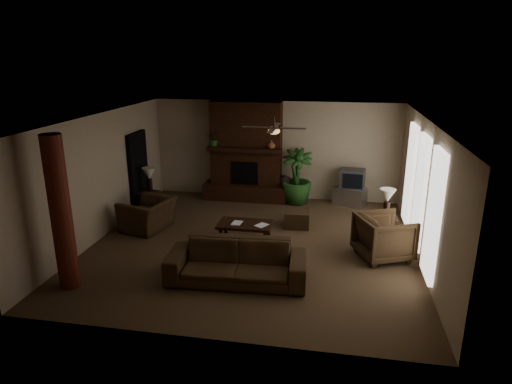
% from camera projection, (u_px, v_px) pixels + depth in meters
% --- Properties ---
extents(room_shell, '(7.00, 7.00, 7.00)m').
position_uv_depth(room_shell, '(253.00, 184.00, 9.52)').
color(room_shell, brown).
rests_on(room_shell, ground).
extents(fireplace, '(2.40, 0.70, 2.80)m').
position_uv_depth(fireplace, '(246.00, 160.00, 12.76)').
color(fireplace, '#442312').
rests_on(fireplace, ground).
extents(windows, '(0.08, 3.65, 2.35)m').
position_uv_depth(windows, '(420.00, 192.00, 9.14)').
color(windows, white).
rests_on(windows, ground).
extents(log_column, '(0.36, 0.36, 2.80)m').
position_uv_depth(log_column, '(61.00, 214.00, 7.77)').
color(log_column, maroon).
rests_on(log_column, ground).
extents(doorway, '(0.10, 1.00, 2.10)m').
position_uv_depth(doorway, '(139.00, 172.00, 11.90)').
color(doorway, black).
rests_on(doorway, ground).
extents(ceiling_fan, '(1.35, 1.35, 0.37)m').
position_uv_depth(ceiling_fan, '(274.00, 130.00, 9.40)').
color(ceiling_fan, black).
rests_on(ceiling_fan, ceiling).
extents(sofa, '(2.60, 0.90, 1.00)m').
position_uv_depth(sofa, '(237.00, 256.00, 8.23)').
color(sofa, '#402E1B').
rests_on(sofa, ground).
extents(armchair_left, '(0.99, 1.28, 1.00)m').
position_uv_depth(armchair_left, '(147.00, 209.00, 10.67)').
color(armchair_left, '#402E1B').
rests_on(armchair_left, ground).
extents(armchair_right, '(1.25, 1.28, 1.02)m').
position_uv_depth(armchair_right, '(384.00, 235.00, 9.15)').
color(armchair_right, '#402E1B').
rests_on(armchair_right, ground).
extents(coffee_table, '(1.20, 0.70, 0.43)m').
position_uv_depth(coffee_table, '(245.00, 226.00, 10.02)').
color(coffee_table, black).
rests_on(coffee_table, ground).
extents(ottoman, '(0.64, 0.64, 0.40)m').
position_uv_depth(ottoman, '(297.00, 218.00, 10.94)').
color(ottoman, '#402E1B').
rests_on(ottoman, ground).
extents(tv_stand, '(0.98, 0.79, 0.50)m').
position_uv_depth(tv_stand, '(350.00, 196.00, 12.46)').
color(tv_stand, '#B6B6B9').
rests_on(tv_stand, ground).
extents(tv, '(0.71, 0.61, 0.52)m').
position_uv_depth(tv, '(352.00, 179.00, 12.29)').
color(tv, '#3B3B3D').
rests_on(tv, tv_stand).
extents(floor_vase, '(0.34, 0.34, 0.77)m').
position_uv_depth(floor_vase, '(284.00, 187.00, 12.72)').
color(floor_vase, '#301F1A').
rests_on(floor_vase, ground).
extents(floor_plant, '(1.04, 1.63, 0.86)m').
position_uv_depth(floor_plant, '(296.00, 188.00, 12.57)').
color(floor_plant, '#275220').
rests_on(floor_plant, ground).
extents(side_table_left, '(0.59, 0.59, 0.55)m').
position_uv_depth(side_table_left, '(148.00, 202.00, 11.92)').
color(side_table_left, black).
rests_on(side_table_left, ground).
extents(lamp_left, '(0.42, 0.42, 0.65)m').
position_uv_depth(lamp_left, '(149.00, 175.00, 11.74)').
color(lamp_left, black).
rests_on(lamp_left, side_table_left).
extents(side_table_right, '(0.53, 0.53, 0.55)m').
position_uv_depth(side_table_right, '(385.00, 228.00, 10.11)').
color(side_table_right, black).
rests_on(side_table_right, ground).
extents(lamp_right, '(0.40, 0.40, 0.65)m').
position_uv_depth(lamp_right, '(387.00, 198.00, 9.92)').
color(lamp_right, black).
rests_on(lamp_right, side_table_right).
extents(mantel_plant, '(0.46, 0.49, 0.33)m').
position_uv_depth(mantel_plant, '(214.00, 140.00, 12.53)').
color(mantel_plant, '#275220').
rests_on(mantel_plant, fireplace).
extents(mantel_vase, '(0.28, 0.29, 0.22)m').
position_uv_depth(mantel_vase, '(271.00, 145.00, 12.24)').
color(mantel_vase, brown).
rests_on(mantel_vase, fireplace).
extents(book_a, '(0.22, 0.05, 0.29)m').
position_uv_depth(book_a, '(232.00, 217.00, 9.95)').
color(book_a, '#999999').
rests_on(book_a, coffee_table).
extents(book_b, '(0.20, 0.13, 0.29)m').
position_uv_depth(book_b, '(258.00, 219.00, 9.87)').
color(book_b, '#999999').
rests_on(book_b, coffee_table).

